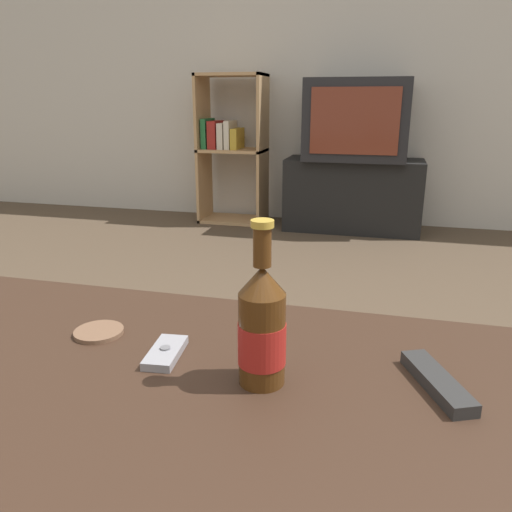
# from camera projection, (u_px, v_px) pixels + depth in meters

# --- Properties ---
(back_wall) EXTENTS (8.00, 0.05, 2.60)m
(back_wall) POSITION_uv_depth(u_px,v_px,m) (350.00, 30.00, 3.31)
(back_wall) COLOR beige
(back_wall) RESTS_ON ground_plane
(coffee_table) EXTENTS (1.21, 0.61, 0.45)m
(coffee_table) POSITION_uv_depth(u_px,v_px,m) (177.00, 410.00, 0.80)
(coffee_table) COLOR #332116
(coffee_table) RESTS_ON ground_plane
(tv_stand) EXTENTS (0.90, 0.37, 0.48)m
(tv_stand) POSITION_uv_depth(u_px,v_px,m) (353.00, 195.00, 3.37)
(tv_stand) COLOR black
(tv_stand) RESTS_ON ground_plane
(television) EXTENTS (0.65, 0.49, 0.51)m
(television) POSITION_uv_depth(u_px,v_px,m) (357.00, 120.00, 3.22)
(television) COLOR black
(television) RESTS_ON tv_stand
(bookshelf) EXTENTS (0.46, 0.30, 1.03)m
(bookshelf) POSITION_uv_depth(u_px,v_px,m) (230.00, 146.00, 3.53)
(bookshelf) COLOR tan
(bookshelf) RESTS_ON ground_plane
(beer_bottle) EXTENTS (0.07, 0.07, 0.25)m
(beer_bottle) POSITION_uv_depth(u_px,v_px,m) (262.00, 327.00, 0.73)
(beer_bottle) COLOR #47280F
(beer_bottle) RESTS_ON coffee_table
(cell_phone) EXTENTS (0.06, 0.11, 0.02)m
(cell_phone) POSITION_uv_depth(u_px,v_px,m) (166.00, 352.00, 0.82)
(cell_phone) COLOR gray
(cell_phone) RESTS_ON coffee_table
(remote_control) EXTENTS (0.10, 0.16, 0.02)m
(remote_control) POSITION_uv_depth(u_px,v_px,m) (437.00, 382.00, 0.73)
(remote_control) COLOR #282828
(remote_control) RESTS_ON coffee_table
(coaster) EXTENTS (0.09, 0.09, 0.01)m
(coaster) POSITION_uv_depth(u_px,v_px,m) (99.00, 332.00, 0.90)
(coaster) COLOR brown
(coaster) RESTS_ON coffee_table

